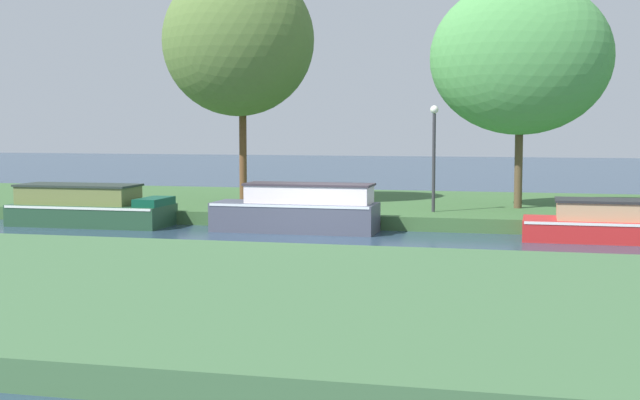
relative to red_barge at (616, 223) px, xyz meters
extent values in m
plane|color=#283D53|center=(-7.57, -1.20, -0.47)|extent=(120.00, 120.00, 0.00)
cube|color=#3A6234|center=(-7.57, 5.80, -0.27)|extent=(72.00, 10.00, 0.40)
cube|color=#406940|center=(-7.57, -10.20, -0.27)|extent=(72.00, 10.00, 0.40)
cube|color=red|center=(-0.12, 0.00, -0.19)|extent=(4.43, 1.71, 0.55)
cube|color=white|center=(-0.12, 0.00, 0.04)|extent=(4.34, 1.74, 0.07)
cube|color=tan|center=(0.11, 0.00, 0.31)|extent=(3.18, 1.30, 0.46)
cube|color=#26272A|center=(0.11, 0.00, 0.57)|extent=(3.28, 1.37, 0.06)
cube|color=#23472E|center=(-14.80, 0.00, -0.15)|extent=(4.72, 1.81, 0.63)
cube|color=white|center=(-14.80, 0.00, 0.13)|extent=(4.62, 1.84, 0.07)
cube|color=olive|center=(-15.21, 0.00, 0.43)|extent=(3.47, 1.38, 0.53)
cube|color=#27322B|center=(-15.21, 0.00, 0.72)|extent=(3.57, 1.45, 0.06)
cube|color=#0D4731|center=(-12.79, 0.00, 0.28)|extent=(0.70, 1.52, 0.23)
cube|color=#484B5B|center=(-8.55, 0.00, -0.06)|extent=(4.60, 1.43, 0.81)
cube|color=white|center=(-8.55, 0.00, 0.30)|extent=(4.51, 1.46, 0.07)
cube|color=white|center=(-8.14, 0.00, 0.59)|extent=(3.47, 1.09, 0.49)
cube|color=#362F37|center=(-8.14, 0.00, 0.86)|extent=(3.57, 1.15, 0.06)
cylinder|color=brown|center=(-11.57, 4.40, 1.91)|extent=(0.25, 0.25, 3.96)
ellipsoid|color=#557236|center=(-11.57, 3.97, 5.24)|extent=(5.02, 4.21, 4.91)
cylinder|color=brown|center=(-2.57, 4.30, 1.59)|extent=(0.25, 0.25, 3.33)
ellipsoid|color=#50984E|center=(-2.57, 4.14, 4.55)|extent=(5.51, 3.48, 4.72)
cylinder|color=#333338|center=(-4.98, 2.51, 1.38)|extent=(0.10, 0.10, 2.90)
sphere|color=white|center=(-4.98, 2.51, 2.96)|extent=(0.24, 0.24, 0.24)
camera|label=1|loc=(-1.94, -23.75, 2.53)|focal=49.86mm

